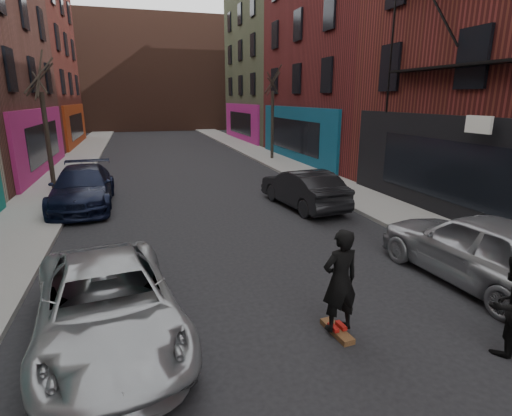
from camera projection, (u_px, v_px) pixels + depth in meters
sidewalk_left at (83, 155)px, 29.02m from camera, size 2.50×84.00×0.13m
sidewalk_right at (249, 149)px, 32.48m from camera, size 2.50×84.00×0.13m
buildings_right at (468, 14)px, 19.45m from camera, size 12.00×56.00×16.00m
building_far at (150, 75)px, 52.91m from camera, size 40.00×10.00×14.00m
tree_left_far at (44, 114)px, 17.07m from camera, size 2.00×2.00×6.50m
tree_right_far at (272, 106)px, 26.00m from camera, size 2.00×2.00×6.80m
parked_left_far at (108, 304)px, 6.74m from camera, size 2.85×5.12×1.36m
parked_left_end at (83, 187)px, 15.16m from camera, size 2.16×5.26×1.52m
parked_right_far at (481, 249)px, 8.81m from camera, size 2.27×4.98×1.66m
parked_right_end at (303, 188)px, 15.15m from camera, size 2.05×4.56×1.45m
skateboard at (337, 331)px, 7.07m from camera, size 0.29×0.82×0.10m
skateboarder at (340, 281)px, 6.81m from camera, size 0.71×0.50×1.85m
pedestrian at (511, 305)px, 6.36m from camera, size 0.83×0.66×1.68m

